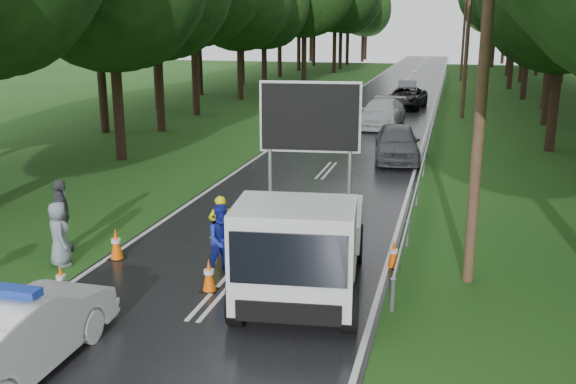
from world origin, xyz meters
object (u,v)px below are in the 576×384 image
(barrier, at_px, (277,220))
(officer, at_px, (221,227))
(work_truck, at_px, (302,242))
(civilian, at_px, (223,240))
(queue_car_first, at_px, (397,143))
(queue_car_fourth, at_px, (407,89))
(queue_car_third, at_px, (406,98))
(police_sedan, at_px, (15,335))
(queue_car_second, at_px, (381,113))

(barrier, distance_m, officer, 1.42)
(barrier, bearing_deg, work_truck, -73.84)
(barrier, relative_size, civilian, 1.61)
(queue_car_first, bearing_deg, queue_car_fourth, 86.64)
(queue_car_third, bearing_deg, civilian, -87.40)
(civilian, distance_m, queue_car_third, 30.84)
(barrier, relative_size, queue_car_third, 0.53)
(police_sedan, height_order, barrier, police_sedan)
(work_truck, xyz_separation_m, queue_car_third, (-0.24, 31.44, -0.48))
(barrier, height_order, queue_car_second, queue_car_second)
(queue_car_third, bearing_deg, queue_car_fourth, 99.20)
(officer, relative_size, queue_car_first, 0.35)
(work_truck, bearing_deg, police_sedan, -138.76)
(civilian, height_order, queue_car_first, civilian)
(work_truck, distance_m, queue_car_first, 14.28)
(queue_car_second, height_order, queue_car_fourth, queue_car_second)
(officer, distance_m, queue_car_third, 29.87)
(police_sedan, height_order, civilian, civilian)
(police_sedan, bearing_deg, barrier, -112.06)
(civilian, bearing_deg, work_truck, -56.69)
(queue_car_fourth, bearing_deg, work_truck, -92.83)
(queue_car_first, bearing_deg, work_truck, -99.41)
(work_truck, bearing_deg, officer, 139.08)
(police_sedan, bearing_deg, queue_car_first, -103.96)
(work_truck, height_order, queue_car_third, work_truck)
(civilian, bearing_deg, officer, 74.89)
(police_sedan, height_order, queue_car_second, police_sedan)
(civilian, xyz_separation_m, queue_car_fourth, (1.41, 37.06, -0.19))
(queue_car_second, distance_m, queue_car_fourth, 14.61)
(queue_car_second, xyz_separation_m, queue_car_fourth, (0.33, 14.61, -0.11))
(queue_car_first, bearing_deg, officer, -110.59)
(work_truck, relative_size, officer, 3.58)
(queue_car_third, bearing_deg, barrier, -85.98)
(work_truck, xyz_separation_m, queue_car_first, (0.71, 14.26, -0.41))
(officer, distance_m, civilian, 1.09)
(barrier, distance_m, queue_car_fourth, 35.40)
(work_truck, bearing_deg, queue_car_first, 80.38)
(queue_car_first, xyz_separation_m, queue_car_second, (-1.64, 8.85, -0.02))
(barrier, distance_m, queue_car_second, 20.79)
(work_truck, relative_size, queue_car_first, 1.26)
(officer, height_order, queue_car_third, officer)
(civilian, distance_m, queue_car_first, 13.87)
(work_truck, xyz_separation_m, civilian, (-2.01, 0.66, -0.34))
(queue_car_first, bearing_deg, barrier, -105.60)
(queue_car_third, xyz_separation_m, queue_car_fourth, (-0.36, 6.28, -0.06))
(officer, distance_m, queue_car_first, 12.99)
(queue_car_first, height_order, queue_car_third, queue_car_first)
(officer, relative_size, queue_car_second, 0.31)
(officer, xyz_separation_m, queue_car_second, (1.51, 21.46, -0.04))
(work_truck, height_order, queue_car_second, work_truck)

